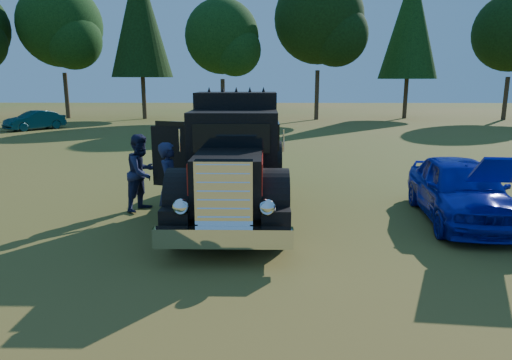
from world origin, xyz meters
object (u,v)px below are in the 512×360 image
object	(u,v)px
spectator_far	(142,173)
distant_teal_car	(35,120)
hotrod_coupe	(461,189)
diamond_t_truck	(235,164)
spectator_near	(170,185)

from	to	relation	value
spectator_far	distant_teal_car	xyz separation A→B (m)	(-12.55, 19.57, -0.35)
spectator_far	distant_teal_car	world-z (taller)	spectator_far
hotrod_coupe	spectator_far	distance (m)	7.85
hotrod_coupe	distant_teal_car	bearing A→B (deg)	135.04
hotrod_coupe	distant_teal_car	size ratio (longest dim) A/B	1.20
distant_teal_car	spectator_far	bearing A→B (deg)	-21.78
distant_teal_car	hotrod_coupe	bearing A→B (deg)	-9.42
diamond_t_truck	spectator_near	distance (m)	1.78
spectator_near	diamond_t_truck	bearing A→B (deg)	-49.62
spectator_near	spectator_far	bearing A→B (deg)	38.69
spectator_near	hotrod_coupe	bearing A→B (deg)	-81.63
spectator_far	hotrod_coupe	bearing A→B (deg)	-71.31
hotrod_coupe	spectator_near	world-z (taller)	spectator_near
diamond_t_truck	spectator_far	xyz separation A→B (m)	(-2.40, 0.34, -0.29)
diamond_t_truck	spectator_near	world-z (taller)	diamond_t_truck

